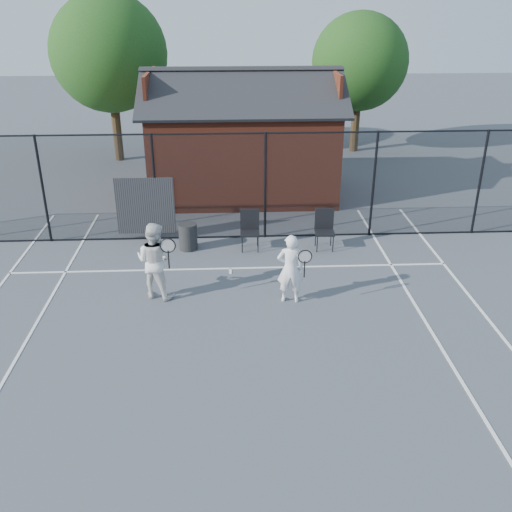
{
  "coord_description": "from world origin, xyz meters",
  "views": [
    {
      "loc": [
        0.01,
        -9.92,
        6.35
      ],
      "look_at": [
        0.57,
        1.36,
        1.1
      ],
      "focal_mm": 40.0,
      "sensor_mm": 36.0,
      "label": 1
    }
  ],
  "objects_px": {
    "player_back": "(155,260)",
    "clubhouse": "(243,147)",
    "waste_bin": "(188,236)",
    "player_front": "(290,269)",
    "chair_left": "(250,231)",
    "chair_right": "(325,231)"
  },
  "relations": [
    {
      "from": "player_front",
      "to": "waste_bin",
      "type": "relative_size",
      "value": 2.22
    },
    {
      "from": "chair_right",
      "to": "player_back",
      "type": "bearing_deg",
      "value": -148.27
    },
    {
      "from": "player_back",
      "to": "clubhouse",
      "type": "bearing_deg",
      "value": 73.35
    },
    {
      "from": "player_front",
      "to": "waste_bin",
      "type": "bearing_deg",
      "value": 129.26
    },
    {
      "from": "clubhouse",
      "to": "chair_left",
      "type": "bearing_deg",
      "value": -89.51
    },
    {
      "from": "player_back",
      "to": "chair_right",
      "type": "height_order",
      "value": "player_back"
    },
    {
      "from": "chair_left",
      "to": "chair_right",
      "type": "xyz_separation_m",
      "value": [
        2.01,
        -0.06,
        -0.0
      ]
    },
    {
      "from": "clubhouse",
      "to": "player_front",
      "type": "relative_size",
      "value": 4.04
    },
    {
      "from": "waste_bin",
      "to": "player_back",
      "type": "bearing_deg",
      "value": -102.29
    },
    {
      "from": "chair_right",
      "to": "waste_bin",
      "type": "xyz_separation_m",
      "value": [
        -3.67,
        0.18,
        -0.17
      ]
    },
    {
      "from": "chair_left",
      "to": "waste_bin",
      "type": "height_order",
      "value": "chair_left"
    },
    {
      "from": "chair_left",
      "to": "waste_bin",
      "type": "xyz_separation_m",
      "value": [
        -1.66,
        0.12,
        -0.17
      ]
    },
    {
      "from": "player_back",
      "to": "chair_left",
      "type": "bearing_deg",
      "value": 47.99
    },
    {
      "from": "player_front",
      "to": "waste_bin",
      "type": "height_order",
      "value": "player_front"
    },
    {
      "from": "clubhouse",
      "to": "player_back",
      "type": "height_order",
      "value": "clubhouse"
    },
    {
      "from": "player_front",
      "to": "chair_left",
      "type": "bearing_deg",
      "value": 105.2
    },
    {
      "from": "player_front",
      "to": "chair_right",
      "type": "relative_size",
      "value": 1.52
    },
    {
      "from": "player_back",
      "to": "chair_left",
      "type": "distance_m",
      "value": 3.35
    },
    {
      "from": "chair_left",
      "to": "waste_bin",
      "type": "relative_size",
      "value": 1.46
    },
    {
      "from": "player_back",
      "to": "chair_right",
      "type": "bearing_deg",
      "value": 29.71
    },
    {
      "from": "clubhouse",
      "to": "waste_bin",
      "type": "bearing_deg",
      "value": -108.97
    },
    {
      "from": "chair_right",
      "to": "waste_bin",
      "type": "height_order",
      "value": "chair_right"
    }
  ]
}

